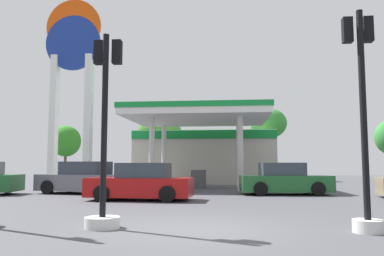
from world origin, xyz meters
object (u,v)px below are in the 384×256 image
car_4 (83,179)px  traffic_signal_1 (364,135)px  station_pole_sign (72,69)px  car_2 (285,180)px  tree_1 (160,133)px  tree_2 (268,124)px  tree_0 (66,141)px  car_0 (141,183)px  traffic_signal_2 (104,156)px

car_4 → traffic_signal_1: bearing=-44.8°
station_pole_sign → car_2: 14.52m
tree_1 → traffic_signal_1: bearing=-70.9°
tree_2 → car_2: bearing=-93.1°
car_2 → tree_0: (-18.57, 17.35, 3.01)m
car_0 → traffic_signal_2: 6.95m
car_4 → tree_2: bearing=58.1°
car_0 → tree_2: (7.07, 20.45, 4.48)m
car_2 → tree_0: tree_0 is taller
car_2 → traffic_signal_1: (0.32, -10.42, 1.36)m
car_2 → tree_1: tree_1 is taller
station_pole_sign → car_4: 8.24m
car_0 → tree_2: size_ratio=0.64×
traffic_signal_1 → tree_2: 27.48m
tree_0 → car_0: bearing=-59.4°
traffic_signal_2 → car_4: bearing=113.6°
car_2 → car_0: bearing=-149.9°
traffic_signal_2 → tree_2: size_ratio=0.68×
traffic_signal_1 → tree_0: tree_0 is taller
traffic_signal_2 → car_0: bearing=96.2°
car_0 → tree_1: (-3.06, 20.70, 3.70)m
traffic_signal_1 → tree_2: tree_2 is taller
traffic_signal_2 → tree_2: 28.25m
car_2 → traffic_signal_2: (-5.43, -10.43, 0.92)m
station_pole_sign → car_0: 11.70m
car_2 → traffic_signal_1: size_ratio=0.91×
tree_0 → tree_2: tree_2 is taller
tree_0 → tree_1: size_ratio=0.85×
car_2 → car_4: bearing=-177.8°
car_4 → traffic_signal_2: (4.39, -10.06, 0.90)m
traffic_signal_1 → tree_2: bearing=88.8°
station_pole_sign → traffic_signal_2: 16.82m
car_4 → tree_2: (10.72, 17.24, 4.44)m
station_pole_sign → car_0: size_ratio=2.79×
traffic_signal_2 → tree_2: (6.33, 27.30, 3.54)m
car_0 → tree_1: size_ratio=0.69×
station_pole_sign → tree_1: bearing=77.0°
car_2 → car_4: (-9.82, -0.37, 0.03)m
station_pole_sign → car_4: (2.51, -4.16, -6.65)m
car_0 → tree_1: tree_1 is taller
traffic_signal_2 → station_pole_sign: bearing=115.9°
station_pole_sign → car_2: bearing=-17.1°
car_4 → tree_2: tree_2 is taller
car_4 → tree_0: bearing=116.3°
station_pole_sign → car_2: size_ratio=2.70×
traffic_signal_2 → tree_0: (-13.14, 27.78, 2.09)m
car_0 → car_4: car_4 is taller
car_4 → tree_2: 20.78m
traffic_signal_2 → tree_1: 27.95m
station_pole_sign → car_0: bearing=-50.1°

